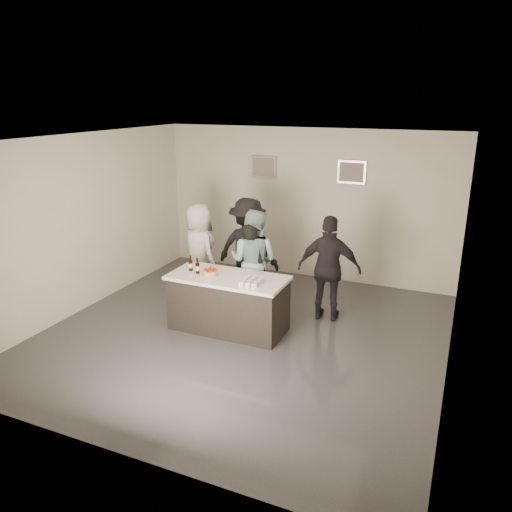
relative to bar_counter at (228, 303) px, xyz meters
The scene contains 19 objects.
floor 0.55m from the bar_counter, 16.83° to the right, with size 6.00×6.00×0.00m, color #3D3D42.
ceiling 2.57m from the bar_counter, 16.83° to the right, with size 6.00×6.00×0.00m, color white.
wall_back 3.11m from the bar_counter, 84.09° to the left, with size 6.00×0.04×3.00m, color beige.
wall_front 3.28m from the bar_counter, 84.44° to the right, with size 6.00×0.04×3.00m, color beige.
wall_left 2.90m from the bar_counter, behind, with size 0.04×6.00×3.00m, color beige.
wall_right 3.47m from the bar_counter, ahead, with size 0.04×6.00×3.00m, color beige.
picture_left 3.42m from the bar_counter, 101.75° to the left, with size 0.54×0.04×0.44m, color #B2B2B7.
picture_right 3.58m from the bar_counter, 67.35° to the left, with size 0.54×0.04×0.44m, color #B2B2B7.
bar_counter is the anchor object (origin of this frame).
cake 0.56m from the bar_counter, 168.27° to the right, with size 0.24×0.24×0.07m, color #FF5D1A.
beer_bottle_a 0.88m from the bar_counter, behind, with size 0.07×0.07×0.26m, color black.
beer_bottle_b 0.77m from the bar_counter, behind, with size 0.07×0.07×0.26m, color black.
tumbler_cluster 0.69m from the bar_counter, 15.89° to the right, with size 0.30×0.40×0.08m, color #C57012.
candles 0.64m from the bar_counter, 138.10° to the right, with size 0.24×0.08×0.01m, color pink.
person_main_black 0.82m from the bar_counter, 84.37° to the left, with size 0.58×0.38×1.59m, color black.
person_main_blue 0.96m from the bar_counter, 85.85° to the left, with size 0.87×0.68×1.79m, color #92B9BF.
person_guest_left 1.58m from the bar_counter, 136.63° to the left, with size 0.85×0.56×1.75m, color silver.
person_guest_right 1.74m from the bar_counter, 37.18° to the left, with size 1.04×0.43×1.77m, color black.
person_guest_back 1.49m from the bar_counter, 101.59° to the left, with size 1.20×0.69×1.86m, color black.
Camera 1 is at (3.00, -6.41, 3.58)m, focal length 35.00 mm.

